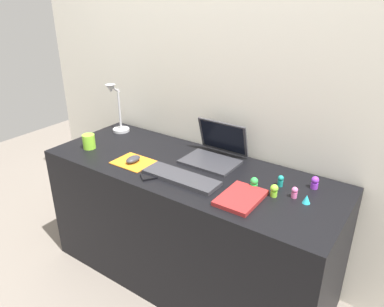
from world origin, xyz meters
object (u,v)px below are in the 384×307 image
object	(u,v)px
desk_lamp	(117,110)
toy_figurine_teal	(281,181)
laptop	(216,151)
toy_figurine_cyan	(307,199)
toy_figurine_pink	(295,192)
keyboard	(181,177)
coffee_mug	(89,141)
toy_figurine_purple	(315,182)
toy_figurine_green	(254,183)
notebook_pad	(241,198)
toy_figurine_lime	(274,190)
cell_phone	(154,176)
mouse	(133,159)

from	to	relation	value
desk_lamp	toy_figurine_teal	distance (m)	1.18
laptop	toy_figurine_teal	bearing A→B (deg)	-11.05
toy_figurine_cyan	toy_figurine_pink	distance (m)	0.06
keyboard	toy_figurine_pink	bearing A→B (deg)	16.15
coffee_mug	toy_figurine_purple	world-z (taller)	coffee_mug
toy_figurine_green	toy_figurine_teal	distance (m)	0.13
coffee_mug	desk_lamp	bearing A→B (deg)	99.61
coffee_mug	toy_figurine_pink	xyz separation A→B (m)	(1.21, 0.15, -0.01)
laptop	toy_figurine_cyan	world-z (taller)	laptop
laptop	toy_figurine_cyan	bearing A→B (deg)	-15.63
notebook_pad	toy_figurine_lime	bearing A→B (deg)	46.01
toy_figurine_teal	toy_figurine_lime	xyz separation A→B (m)	(0.01, -0.11, 0.00)
cell_phone	laptop	bearing A→B (deg)	102.16
laptop	toy_figurine_cyan	size ratio (longest dim) A/B	7.50
toy_figurine_green	toy_figurine_teal	bearing A→B (deg)	44.28
notebook_pad	toy_figurine_pink	xyz separation A→B (m)	(0.19, 0.16, 0.02)
cell_phone	coffee_mug	distance (m)	0.56
keyboard	mouse	size ratio (longest dim) A/B	4.27
toy_figurine_pink	toy_figurine_green	bearing A→B (deg)	-171.58
notebook_pad	toy_figurine_pink	distance (m)	0.25
toy_figurine_cyan	laptop	bearing A→B (deg)	164.37
cell_phone	toy_figurine_purple	bearing A→B (deg)	61.30
desk_lamp	toy_figurine_cyan	xyz separation A→B (m)	(1.33, -0.15, -0.14)
keyboard	cell_phone	xyz separation A→B (m)	(-0.13, -0.06, -0.01)
desk_lamp	toy_figurine_purple	xyz separation A→B (m)	(1.31, 0.00, -0.13)
desk_lamp	toy_figurine_cyan	size ratio (longest dim) A/B	8.27
mouse	notebook_pad	distance (m)	0.67
cell_phone	toy_figurine_lime	bearing A→B (deg)	51.27
mouse	cell_phone	distance (m)	0.21
coffee_mug	toy_figurine_teal	distance (m)	1.14
toy_figurine_teal	toy_figurine_lime	size ratio (longest dim) A/B	0.95
toy_figurine_lime	coffee_mug	bearing A→B (deg)	-174.44
coffee_mug	toy_figurine_lime	xyz separation A→B (m)	(1.13, 0.11, -0.01)
laptop	toy_figurine_pink	xyz separation A→B (m)	(0.51, -0.15, -0.02)
desk_lamp	toy_figurine_green	world-z (taller)	desk_lamp
toy_figurine_cyan	toy_figurine_lime	bearing A→B (deg)	-168.76
toy_figurine_pink	laptop	bearing A→B (deg)	164.02
laptop	cell_phone	world-z (taller)	laptop
toy_figurine_pink	notebook_pad	bearing A→B (deg)	-140.90
cell_phone	desk_lamp	xyz separation A→B (m)	(-0.60, 0.35, 0.15)
toy_figurine_green	toy_figurine_pink	bearing A→B (deg)	8.42
keyboard	desk_lamp	size ratio (longest dim) A/B	1.24
laptop	coffee_mug	xyz separation A→B (m)	(-0.70, -0.30, -0.01)
mouse	toy_figurine_pink	world-z (taller)	toy_figurine_pink
mouse	toy_figurine_green	world-z (taller)	toy_figurine_green
notebook_pad	toy_figurine_green	world-z (taller)	toy_figurine_green
keyboard	toy_figurine_teal	xyz separation A→B (m)	(0.44, 0.22, 0.02)
toy_figurine_teal	toy_figurine_green	bearing A→B (deg)	-135.72
mouse	coffee_mug	bearing A→B (deg)	-179.71
notebook_pad	desk_lamp	bearing A→B (deg)	164.90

